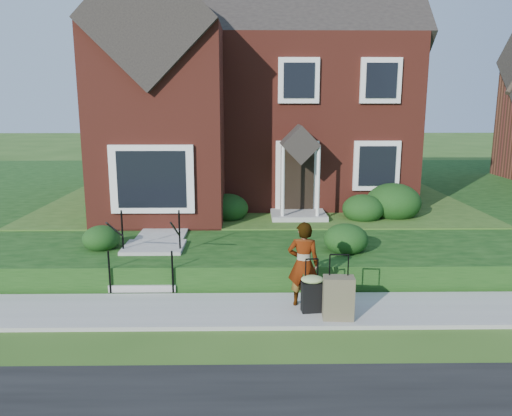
{
  "coord_description": "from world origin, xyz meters",
  "views": [
    {
      "loc": [
        -0.26,
        -8.99,
        3.94
      ],
      "look_at": [
        -0.1,
        2.0,
        1.64
      ],
      "focal_mm": 35.0,
      "sensor_mm": 36.0,
      "label": 1
    }
  ],
  "objects_px": {
    "front_steps": "(150,260)",
    "suitcase_black": "(312,292)",
    "suitcase_olive": "(338,298)",
    "woman": "(303,264)"
  },
  "relations": [
    {
      "from": "woman",
      "to": "suitcase_black",
      "type": "bearing_deg",
      "value": 122.12
    },
    {
      "from": "woman",
      "to": "suitcase_olive",
      "type": "xyz_separation_m",
      "value": [
        0.58,
        -0.64,
        -0.43
      ]
    },
    {
      "from": "front_steps",
      "to": "woman",
      "type": "xyz_separation_m",
      "value": [
        3.28,
        -1.68,
        0.44
      ]
    },
    {
      "from": "suitcase_olive",
      "to": "front_steps",
      "type": "bearing_deg",
      "value": 153.03
    },
    {
      "from": "front_steps",
      "to": "suitcase_olive",
      "type": "relative_size",
      "value": 1.68
    },
    {
      "from": "front_steps",
      "to": "suitcase_black",
      "type": "xyz_separation_m",
      "value": [
        3.42,
        -2.01,
        0.01
      ]
    },
    {
      "from": "suitcase_black",
      "to": "suitcase_olive",
      "type": "relative_size",
      "value": 0.86
    },
    {
      "from": "front_steps",
      "to": "suitcase_olive",
      "type": "height_order",
      "value": "front_steps"
    },
    {
      "from": "suitcase_black",
      "to": "suitcase_olive",
      "type": "height_order",
      "value": "suitcase_olive"
    },
    {
      "from": "front_steps",
      "to": "suitcase_olive",
      "type": "xyz_separation_m",
      "value": [
        3.86,
        -2.33,
        0.01
      ]
    }
  ]
}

